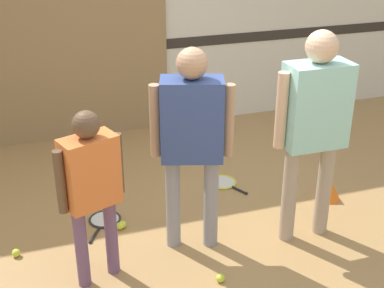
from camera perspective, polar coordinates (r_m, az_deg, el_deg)
The scene contains 12 objects.
ground_plane at distance 4.51m, azimuth 2.69°, elevation -10.56°, with size 16.00×16.00×0.00m, color #A87F4C.
wall_panel at distance 6.18m, azimuth -13.25°, elevation 10.50°, with size 2.28×0.05×2.28m.
person_instructor at distance 4.00m, azimuth 0.00°, elevation 1.47°, with size 0.60×0.38×1.66m.
person_student_left at distance 3.76m, azimuth -10.71°, elevation -3.85°, with size 0.49×0.32×1.35m.
person_student_right at distance 4.21m, azimuth 12.95°, elevation 2.89°, with size 0.66×0.27×1.75m.
racket_spare_on_floor at distance 4.84m, azimuth -9.36°, elevation -8.04°, with size 0.39×0.52×0.03m.
racket_second_spare at distance 5.37m, azimuth 3.37°, elevation -4.14°, with size 0.39×0.49×0.03m.
tennis_ball_near_instructor at distance 4.11m, azimuth 3.05°, elevation -14.09°, with size 0.07×0.07×0.07m, color #CCE038.
tennis_ball_by_spare_racket at distance 4.70m, azimuth -7.69°, elevation -8.66°, with size 0.07×0.07×0.07m, color #CCE038.
tennis_ball_stray_left at distance 4.72m, azimuth -7.43°, elevation -8.51°, with size 0.07×0.07×0.07m, color #CCE038.
tennis_ball_stray_right at distance 4.57m, azimuth -18.26°, elevation -10.98°, with size 0.07×0.07×0.07m, color #CCE038.
training_cone at distance 5.22m, azimuth 14.42°, elevation -4.65°, with size 0.23×0.23×0.22m.
Camera 1 is at (-1.35, -3.41, 2.62)m, focal length 50.00 mm.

